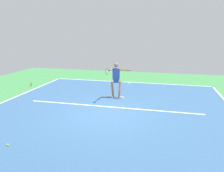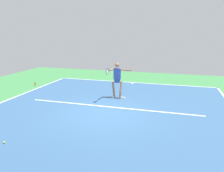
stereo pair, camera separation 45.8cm
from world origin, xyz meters
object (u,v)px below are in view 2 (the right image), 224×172
Objects in this scene: tennis_player at (117,78)px; tennis_ball_far_corner at (4,142)px; tennis_ball_near_player at (167,87)px; tennis_ball_centre_court at (113,85)px; tennis_ball_by_baseline at (125,109)px; water_bottle at (35,84)px.

tennis_ball_far_corner is at bearing 74.43° from tennis_player.
tennis_ball_near_player is 1.00× the size of tennis_ball_far_corner.
tennis_ball_centre_court is 1.00× the size of tennis_ball_far_corner.
tennis_ball_centre_court and tennis_ball_far_corner have the same top height.
tennis_ball_by_baseline is (-0.83, 1.68, -1.05)m from tennis_player.
tennis_player is 2.15m from tennis_ball_by_baseline.
tennis_ball_by_baseline is 1.00× the size of tennis_ball_far_corner.
tennis_ball_near_player is (-1.58, -4.63, 0.00)m from tennis_ball_by_baseline.
tennis_player reaches higher than tennis_ball_by_baseline.
water_bottle is (5.79, -1.20, -0.97)m from tennis_player.
tennis_ball_by_baseline and tennis_ball_centre_court have the same top height.
tennis_ball_centre_court is at bearing -64.57° from tennis_player.
water_bottle is at bearing -23.53° from tennis_ball_by_baseline.
tennis_player is 28.15× the size of tennis_ball_far_corner.
tennis_ball_far_corner is at bearing 82.72° from tennis_ball_centre_court.
tennis_player reaches higher than tennis_ball_near_player.
tennis_ball_centre_court is (1.01, -2.67, -1.05)m from tennis_player.
water_bottle is at bearing -61.29° from tennis_ball_far_corner.
tennis_player is 28.15× the size of tennis_ball_near_player.
tennis_ball_near_player is 1.00× the size of tennis_ball_centre_court.
tennis_ball_by_baseline is 1.00× the size of tennis_ball_centre_court.
tennis_ball_far_corner is (2.90, 3.91, 0.00)m from tennis_ball_by_baseline.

